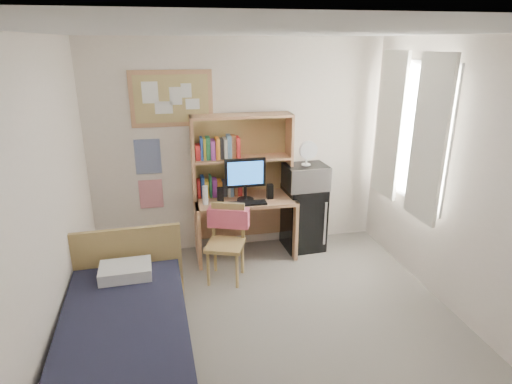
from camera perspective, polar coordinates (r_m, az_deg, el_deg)
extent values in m
cube|color=gray|center=(4.02, 3.42, -20.01)|extent=(3.60, 4.20, 0.02)
cube|color=white|center=(3.10, 4.44, 20.51)|extent=(3.60, 4.20, 0.02)
cube|color=white|center=(5.30, -2.27, 5.91)|extent=(3.60, 0.04, 2.60)
cube|color=white|center=(3.36, -27.27, -4.48)|extent=(0.04, 4.20, 2.60)
cube|color=white|center=(4.18, 28.35, -0.21)|extent=(0.04, 4.20, 2.60)
cube|color=white|center=(5.02, 19.86, 7.51)|extent=(0.10, 1.40, 1.70)
cube|color=white|center=(4.67, 22.05, 6.43)|extent=(0.04, 0.55, 1.70)
cube|color=white|center=(5.34, 17.37, 8.44)|extent=(0.04, 0.55, 1.70)
cube|color=tan|center=(5.10, -11.19, 12.12)|extent=(0.94, 0.03, 0.64)
cube|color=navy|center=(5.24, -14.22, 4.59)|extent=(0.30, 0.01, 0.42)
cube|color=red|center=(5.37, -13.81, -0.25)|extent=(0.28, 0.01, 0.36)
cube|color=tan|center=(5.30, -1.50, -4.66)|extent=(1.20, 0.60, 0.75)
cube|color=tan|center=(4.74, -4.12, -6.99)|extent=(0.56, 0.56, 0.86)
cube|color=black|center=(5.52, 6.33, -3.40)|extent=(0.50, 0.50, 0.81)
cube|color=black|center=(3.62, -16.92, -20.31)|extent=(1.06, 2.02, 0.55)
cube|color=tan|center=(5.15, -1.89, 4.86)|extent=(1.21, 0.31, 0.99)
cube|color=black|center=(5.02, -1.44, 1.66)|extent=(0.48, 0.04, 0.51)
cube|color=black|center=(4.97, -1.13, -1.52)|extent=(0.44, 0.14, 0.02)
cube|color=black|center=(5.03, -4.79, -0.39)|extent=(0.07, 0.07, 0.18)
cube|color=black|center=(5.13, 1.87, 0.08)|extent=(0.07, 0.07, 0.18)
cylinder|color=white|center=(4.97, -6.80, -0.43)|extent=(0.07, 0.07, 0.22)
cube|color=#E2566E|center=(4.82, -3.68, -3.42)|extent=(0.48, 0.29, 0.22)
cube|color=silver|center=(5.31, 6.62, 2.04)|extent=(0.53, 0.41, 0.30)
cylinder|color=white|center=(5.24, 6.74, 5.03)|extent=(0.23, 0.23, 0.28)
cube|color=white|center=(4.06, -17.00, -10.01)|extent=(0.46, 0.33, 0.11)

